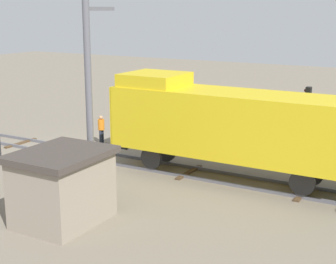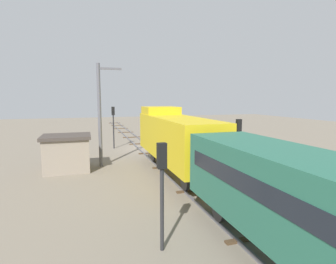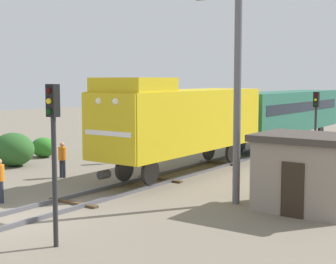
% 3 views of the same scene
% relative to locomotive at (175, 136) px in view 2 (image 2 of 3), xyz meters
% --- Properties ---
extents(ground_plane, '(100.86, 100.86, 0.00)m').
position_rel_locomotive_xyz_m(ground_plane, '(0.00, -10.16, -2.77)').
color(ground_plane, '#756B5B').
extents(railway_track, '(2.40, 67.24, 0.16)m').
position_rel_locomotive_xyz_m(railway_track, '(0.00, -10.16, -2.70)').
color(railway_track, '#595960').
rests_on(railway_track, ground).
extents(locomotive, '(2.90, 11.60, 4.60)m').
position_rel_locomotive_xyz_m(locomotive, '(0.00, 0.00, 0.00)').
color(locomotive, gold).
rests_on(locomotive, railway_track).
extents(traffic_signal_near, '(0.32, 0.34, 4.56)m').
position_rel_locomotive_xyz_m(traffic_signal_near, '(3.20, -11.18, 0.38)').
color(traffic_signal_near, '#262628').
rests_on(traffic_signal_near, ground).
extents(traffic_signal_mid, '(0.32, 0.34, 4.13)m').
position_rel_locomotive_xyz_m(traffic_signal_mid, '(-3.40, 2.89, 0.10)').
color(traffic_signal_mid, '#262628').
rests_on(traffic_signal_mid, ground).
extents(traffic_signal_far, '(0.32, 0.34, 3.94)m').
position_rel_locomotive_xyz_m(traffic_signal_far, '(3.60, 9.07, -0.02)').
color(traffic_signal_far, '#262628').
rests_on(traffic_signal_far, ground).
extents(worker_near_track, '(0.38, 0.38, 1.70)m').
position_rel_locomotive_xyz_m(worker_near_track, '(-2.40, -8.83, -1.78)').
color(worker_near_track, '#262B38').
rests_on(worker_near_track, ground).
extents(worker_by_signal, '(0.38, 0.38, 1.70)m').
position_rel_locomotive_xyz_m(worker_by_signal, '(-4.20, -3.90, -1.78)').
color(worker_by_signal, '#262B38').
rests_on(worker_by_signal, ground).
extents(catenary_mast, '(1.94, 0.28, 8.18)m').
position_rel_locomotive_xyz_m(catenary_mast, '(4.94, -3.75, 1.56)').
color(catenary_mast, '#595960').
rests_on(catenary_mast, ground).
extents(relay_hut, '(3.50, 2.90, 2.74)m').
position_rel_locomotive_xyz_m(relay_hut, '(7.50, -3.15, -1.38)').
color(relay_hut, gray).
rests_on(relay_hut, ground).
extents(bush_near, '(2.49, 2.04, 1.81)m').
position_rel_locomotive_xyz_m(bush_near, '(-8.83, -3.10, -1.87)').
color(bush_near, '#2B5A26').
rests_on(bush_near, ground).
extents(bush_mid, '(1.64, 1.34, 1.20)m').
position_rel_locomotive_xyz_m(bush_mid, '(-9.93, -0.01, -2.18)').
color(bush_mid, '#2E7726').
rests_on(bush_mid, ground).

